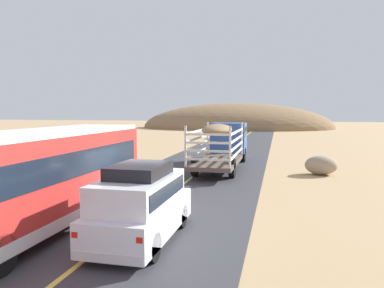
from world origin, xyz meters
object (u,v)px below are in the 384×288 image
Objects in this scene: livestock_truck at (225,140)px; car_far at (226,133)px; bus at (42,176)px; boulder_near_shoulder at (321,165)px; suv_near at (140,203)px.

livestock_truck is 25.70m from car_far.
bus is 16.28m from boulder_near_shoulder.
livestock_truck reaches higher than car_far.
livestock_truck is 0.97× the size of bus.
bus is 5.29× the size of boulder_near_shoulder.
suv_near is 40.96m from car_far.
car_far is (0.29, 40.52, -1.05)m from bus.
bus is 40.54m from car_far.
car_far is at bearing 97.68° from livestock_truck.
suv_near is at bearing -5.12° from bus.
suv_near is at bearing -115.96° from boulder_near_shoulder.
boulder_near_shoulder is at bearing 64.04° from suv_near.
suv_near reaches higher than boulder_near_shoulder.
car_far is 29.25m from boulder_near_shoulder.
boulder_near_shoulder is (6.15, -2.19, -1.22)m from livestock_truck.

